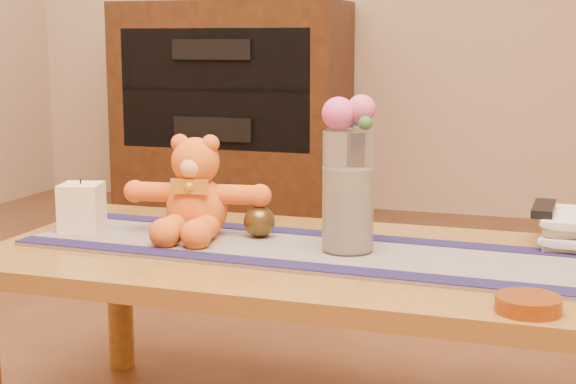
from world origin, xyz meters
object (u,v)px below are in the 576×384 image
(book_bottom, at_px, (542,240))
(tv_remote, at_px, (544,208))
(pillar_candle, at_px, (82,207))
(amber_dish, at_px, (528,304))
(bronze_ball, at_px, (259,222))
(glass_vase, at_px, (348,191))
(teddy_bear, at_px, (197,188))

(book_bottom, xyz_separation_m, tv_remote, (-0.00, -0.01, 0.07))
(pillar_candle, xyz_separation_m, amber_dish, (1.04, -0.28, -0.05))
(bronze_ball, bearing_deg, pillar_candle, -171.32)
(glass_vase, bearing_deg, book_bottom, 30.03)
(pillar_candle, height_order, tv_remote, pillar_candle)
(tv_remote, height_order, amber_dish, tv_remote)
(amber_dish, bearing_deg, tv_remote, 89.75)
(book_bottom, bearing_deg, pillar_candle, -169.45)
(tv_remote, bearing_deg, glass_vase, -149.90)
(bronze_ball, xyz_separation_m, tv_remote, (0.62, 0.15, 0.04))
(teddy_bear, bearing_deg, bronze_ball, -0.69)
(bronze_ball, bearing_deg, teddy_bear, -172.89)
(pillar_candle, relative_size, amber_dish, 0.99)
(teddy_bear, bearing_deg, book_bottom, 5.62)
(bronze_ball, height_order, amber_dish, bronze_ball)
(teddy_bear, xyz_separation_m, book_bottom, (0.77, 0.18, -0.11))
(bronze_ball, height_order, book_bottom, bronze_ball)
(book_bottom, relative_size, amber_dish, 1.98)
(teddy_bear, height_order, book_bottom, teddy_bear)
(pillar_candle, relative_size, bronze_ball, 1.54)
(book_bottom, bearing_deg, teddy_bear, -168.42)
(glass_vase, relative_size, book_bottom, 1.17)
(book_bottom, bearing_deg, glass_vase, -151.81)
(glass_vase, xyz_separation_m, book_bottom, (0.39, 0.23, -0.13))
(pillar_candle, xyz_separation_m, glass_vase, (0.65, 0.00, 0.07))
(pillar_candle, bearing_deg, glass_vase, 0.18)
(glass_vase, height_order, amber_dish, glass_vase)
(teddy_bear, bearing_deg, amber_dish, -31.14)
(teddy_bear, height_order, bronze_ball, teddy_bear)
(glass_vase, distance_m, book_bottom, 0.47)
(book_bottom, relative_size, tv_remote, 1.39)
(glass_vase, distance_m, amber_dish, 0.50)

